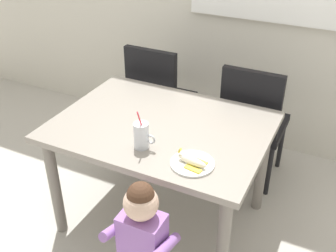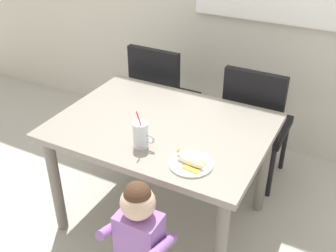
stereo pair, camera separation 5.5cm
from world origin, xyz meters
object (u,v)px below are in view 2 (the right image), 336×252
(snack_plate, at_px, (191,164))
(peeled_banana, at_px, (191,162))
(dining_chair_left, at_px, (161,95))
(milk_cup, at_px, (141,136))
(dining_table, at_px, (162,138))
(toddler_standing, at_px, (139,233))
(dining_chair_right, at_px, (255,120))

(snack_plate, distance_m, peeled_banana, 0.03)
(dining_chair_left, relative_size, milk_cup, 3.89)
(dining_table, relative_size, toddler_standing, 1.52)
(dining_chair_right, xyz_separation_m, peeled_banana, (-0.06, -0.98, 0.25))
(toddler_standing, height_order, milk_cup, milk_cup)
(toddler_standing, height_order, snack_plate, toddler_standing)
(snack_plate, bearing_deg, dining_chair_right, 86.22)
(dining_table, relative_size, snack_plate, 5.53)
(peeled_banana, bearing_deg, toddler_standing, -109.98)
(milk_cup, height_order, peeled_banana, milk_cup)
(dining_chair_left, bearing_deg, peeled_banana, 125.47)
(dining_table, distance_m, toddler_standing, 0.68)
(dining_chair_left, distance_m, milk_cup, 1.11)
(dining_chair_right, distance_m, snack_plate, 0.99)
(dining_chair_right, height_order, peeled_banana, dining_chair_right)
(dining_chair_right, height_order, snack_plate, dining_chair_right)
(dining_chair_right, bearing_deg, toddler_standing, 82.25)
(snack_plate, bearing_deg, peeled_banana, -71.53)
(dining_chair_left, bearing_deg, toddler_standing, 114.34)
(peeled_banana, bearing_deg, snack_plate, 108.47)
(dining_chair_left, relative_size, toddler_standing, 1.15)
(toddler_standing, bearing_deg, snack_plate, 71.47)
(dining_chair_right, bearing_deg, dining_chair_left, -3.22)
(dining_chair_left, bearing_deg, dining_chair_right, 176.78)
(dining_chair_left, xyz_separation_m, toddler_standing, (0.61, -1.35, -0.02))
(milk_cup, bearing_deg, snack_plate, -4.41)
(dining_chair_right, relative_size, milk_cup, 3.89)
(toddler_standing, relative_size, snack_plate, 3.64)
(dining_chair_left, height_order, toddler_standing, dining_chair_left)
(dining_chair_right, distance_m, peeled_banana, 1.01)
(dining_chair_right, bearing_deg, dining_table, 59.81)
(dining_table, height_order, dining_chair_left, dining_chair_left)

